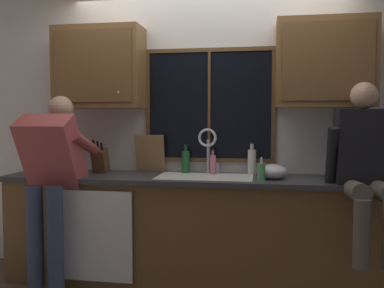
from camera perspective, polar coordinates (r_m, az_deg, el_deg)
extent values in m
cube|color=silver|center=(3.89, 2.35, 1.51)|extent=(5.76, 0.12, 2.55)
cube|color=black|center=(3.82, 2.35, 5.22)|extent=(1.10, 0.02, 0.95)
cube|color=brown|center=(3.85, 2.36, 12.57)|extent=(1.17, 0.02, 0.04)
cube|color=brown|center=(3.82, 2.32, -2.17)|extent=(1.17, 0.02, 0.04)
cube|color=brown|center=(3.92, -5.96, 5.17)|extent=(0.03, 0.02, 0.95)
cube|color=brown|center=(3.78, 10.94, 5.18)|extent=(0.03, 0.02, 0.95)
cube|color=brown|center=(3.80, 2.33, 5.23)|extent=(0.02, 0.02, 0.95)
cube|color=brown|center=(3.67, 1.62, -11.84)|extent=(3.36, 0.58, 0.88)
cube|color=#38383D|center=(3.55, 1.59, -4.76)|extent=(3.42, 0.62, 0.04)
cube|color=white|center=(3.58, -12.77, -12.04)|extent=(0.60, 0.02, 0.74)
cube|color=brown|center=(3.93, -12.35, 9.99)|extent=(0.78, 0.33, 0.72)
cube|color=brown|center=(3.77, -13.34, 10.25)|extent=(0.70, 0.01, 0.62)
sphere|color=#B2B2B7|center=(3.66, -9.91, 6.88)|extent=(0.02, 0.02, 0.02)
cube|color=brown|center=(3.69, 17.46, 10.34)|extent=(0.78, 0.33, 0.72)
cube|color=brown|center=(3.52, 17.85, 10.66)|extent=(0.70, 0.01, 0.62)
sphere|color=#B2B2B7|center=(3.53, 21.60, 6.80)|extent=(0.02, 0.02, 0.02)
cube|color=silver|center=(3.56, 1.74, -4.58)|extent=(0.80, 0.46, 0.02)
cube|color=beige|center=(3.61, -1.43, -6.08)|extent=(0.36, 0.42, 0.20)
cube|color=beige|center=(3.56, 4.95, -6.24)|extent=(0.36, 0.42, 0.20)
cube|color=silver|center=(3.58, 1.74, -6.17)|extent=(0.04, 0.42, 0.20)
cylinder|color=silver|center=(3.76, 2.20, -1.69)|extent=(0.03, 0.03, 0.30)
torus|color=silver|center=(3.69, 2.09, 0.85)|extent=(0.16, 0.02, 0.16)
cylinder|color=silver|center=(3.76, 3.41, -3.23)|extent=(0.03, 0.03, 0.09)
cylinder|color=#384260|center=(3.64, -20.40, -12.18)|extent=(0.13, 0.13, 0.88)
cylinder|color=#384260|center=(3.56, -17.98, -12.48)|extent=(0.13, 0.13, 0.88)
cube|color=#B24C4C|center=(3.59, -18.45, -1.01)|extent=(0.44, 0.46, 0.62)
sphere|color=tan|center=(3.74, -17.29, 4.61)|extent=(0.21, 0.21, 0.21)
cylinder|color=#B24C4C|center=(3.85, -20.10, 0.00)|extent=(0.09, 0.52, 0.26)
cylinder|color=#B24C4C|center=(3.66, -14.09, -0.07)|extent=(0.09, 0.52, 0.26)
cylinder|color=#595147|center=(3.21, 21.20, -5.90)|extent=(0.14, 0.43, 0.16)
cylinder|color=#595147|center=(3.26, 24.32, -5.86)|extent=(0.14, 0.43, 0.16)
cylinder|color=#595147|center=(3.06, 21.93, -11.20)|extent=(0.11, 0.11, 0.46)
cube|color=black|center=(3.41, 22.05, -0.31)|extent=(0.41, 0.23, 0.56)
sphere|color=tan|center=(3.41, 22.20, 6.07)|extent=(0.20, 0.20, 0.20)
cylinder|color=black|center=(3.33, 18.33, -1.71)|extent=(0.08, 0.20, 0.47)
cube|color=brown|center=(3.89, -12.27, -2.27)|extent=(0.12, 0.18, 0.25)
cylinder|color=black|center=(3.84, -13.11, -0.07)|extent=(0.02, 0.05, 0.09)
cylinder|color=black|center=(3.83, -12.61, -0.18)|extent=(0.02, 0.04, 0.08)
cylinder|color=black|center=(3.82, -12.11, -0.30)|extent=(0.02, 0.04, 0.06)
cube|color=#997047|center=(3.86, -5.70, -1.30)|extent=(0.27, 0.09, 0.34)
ellipsoid|color=silver|center=(3.51, 10.81, -3.70)|extent=(0.25, 0.25, 0.12)
cylinder|color=#59A566|center=(3.38, 9.34, -3.75)|extent=(0.06, 0.06, 0.13)
cylinder|color=silver|center=(3.37, 9.36, -2.26)|extent=(0.02, 0.02, 0.04)
cylinder|color=silver|center=(3.35, 9.36, -1.84)|extent=(0.01, 0.04, 0.01)
cylinder|color=#1E592D|center=(3.79, -0.85, -2.45)|extent=(0.07, 0.07, 0.20)
cylinder|color=#184724|center=(3.77, -0.86, -0.61)|extent=(0.03, 0.03, 0.05)
cylinder|color=black|center=(3.77, -0.86, -0.15)|extent=(0.04, 0.04, 0.01)
cylinder|color=pink|center=(3.71, 2.82, -2.80)|extent=(0.06, 0.06, 0.17)
cylinder|color=#AD5B7A|center=(3.70, 2.82, -1.19)|extent=(0.02, 0.02, 0.04)
cylinder|color=black|center=(3.70, 2.83, -0.78)|extent=(0.03, 0.03, 0.01)
cylinder|color=silver|center=(3.73, 8.08, -2.44)|extent=(0.07, 0.07, 0.21)
cylinder|color=#B3AFA7|center=(3.71, 8.10, -0.37)|extent=(0.03, 0.03, 0.05)
cylinder|color=black|center=(3.71, 8.11, 0.13)|extent=(0.04, 0.04, 0.01)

